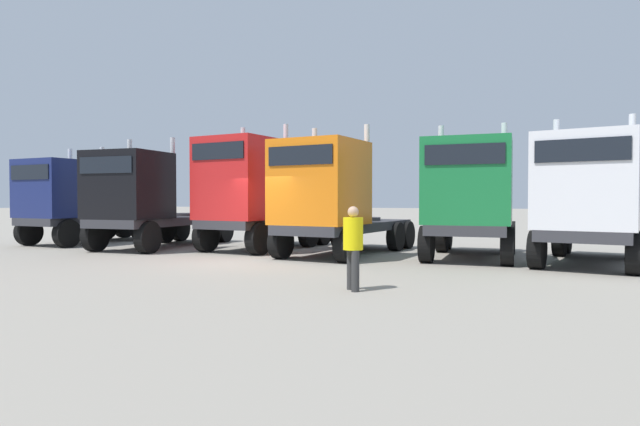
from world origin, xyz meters
The scene contains 8 objects.
ground centered at (0.00, 0.00, 0.00)m, with size 200.00×200.00×0.00m, color gray.
semi_truck_navy centered at (-9.69, 2.87, 1.77)m, with size 2.97×6.34×3.97m.
semi_truck_black centered at (-5.52, 2.13, 1.80)m, with size 2.86×6.56×4.09m.
semi_truck_red centered at (-1.65, 3.08, 2.07)m, with size 3.15×5.94×4.52m.
semi_truck_orange centered at (1.74, 2.27, 1.87)m, with size 3.23×6.66×4.20m.
semi_truck_green centered at (5.91, 2.98, 1.87)m, with size 2.72×5.75×4.16m.
semi_truck_white centered at (9.09, 2.50, 1.84)m, with size 3.55×6.39×4.13m.
visitor_in_hivis centered at (4.40, -3.42, 0.98)m, with size 0.56×0.56×1.69m.
Camera 1 is at (7.82, -13.58, 1.82)m, focal length 30.18 mm.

